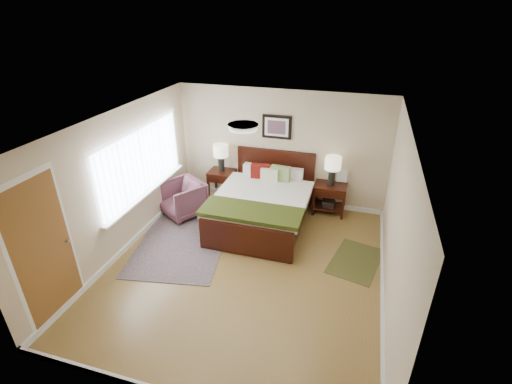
% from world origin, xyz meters
% --- Properties ---
extents(floor, '(5.00, 5.00, 0.00)m').
position_xyz_m(floor, '(0.00, 0.00, 0.00)').
color(floor, olive).
rests_on(floor, ground).
extents(back_wall, '(4.50, 0.04, 2.50)m').
position_xyz_m(back_wall, '(0.00, 2.50, 1.25)').
color(back_wall, '#C4B08E').
rests_on(back_wall, ground).
extents(front_wall, '(4.50, 0.04, 2.50)m').
position_xyz_m(front_wall, '(0.00, -2.50, 1.25)').
color(front_wall, '#C4B08E').
rests_on(front_wall, ground).
extents(left_wall, '(0.04, 5.00, 2.50)m').
position_xyz_m(left_wall, '(-2.25, 0.00, 1.25)').
color(left_wall, '#C4B08E').
rests_on(left_wall, ground).
extents(right_wall, '(0.04, 5.00, 2.50)m').
position_xyz_m(right_wall, '(2.25, 0.00, 1.25)').
color(right_wall, '#C4B08E').
rests_on(right_wall, ground).
extents(ceiling, '(4.50, 5.00, 0.02)m').
position_xyz_m(ceiling, '(0.00, 0.00, 2.50)').
color(ceiling, white).
rests_on(ceiling, back_wall).
extents(window, '(0.11, 2.72, 1.32)m').
position_xyz_m(window, '(-2.20, 0.70, 1.38)').
color(window, silver).
rests_on(window, left_wall).
extents(door, '(0.06, 1.00, 2.18)m').
position_xyz_m(door, '(-2.23, -1.75, 1.07)').
color(door, silver).
rests_on(door, ground).
extents(ceil_fixture, '(0.44, 0.44, 0.08)m').
position_xyz_m(ceil_fixture, '(0.00, 0.00, 2.47)').
color(ceil_fixture, white).
rests_on(ceil_fixture, ceiling).
extents(bed, '(1.83, 2.23, 1.20)m').
position_xyz_m(bed, '(-0.10, 1.40, 0.55)').
color(bed, '#320E07').
rests_on(bed, ground).
extents(wall_art, '(0.62, 0.05, 0.50)m').
position_xyz_m(wall_art, '(-0.09, 2.47, 1.72)').
color(wall_art, black).
rests_on(wall_art, back_wall).
extents(nightstand_left, '(0.56, 0.50, 0.66)m').
position_xyz_m(nightstand_left, '(-1.28, 2.25, 0.54)').
color(nightstand_left, '#320E07').
rests_on(nightstand_left, ground).
extents(nightstand_right, '(0.66, 0.49, 0.65)m').
position_xyz_m(nightstand_right, '(1.14, 2.26, 0.40)').
color(nightstand_right, '#320E07').
rests_on(nightstand_right, ground).
extents(lamp_left, '(0.33, 0.33, 0.61)m').
position_xyz_m(lamp_left, '(-1.28, 2.27, 1.09)').
color(lamp_left, black).
rests_on(lamp_left, nightstand_left).
extents(lamp_right, '(0.33, 0.33, 0.61)m').
position_xyz_m(lamp_right, '(1.14, 2.27, 1.08)').
color(lamp_right, black).
rests_on(lamp_right, nightstand_right).
extents(armchair, '(1.10, 1.11, 0.74)m').
position_xyz_m(armchair, '(-1.80, 1.31, 0.37)').
color(armchair, brown).
rests_on(armchair, ground).
extents(rug_persian, '(1.92, 2.44, 0.01)m').
position_xyz_m(rug_persian, '(-1.35, 0.30, 0.01)').
color(rug_persian, '#0B143B').
rests_on(rug_persian, ground).
extents(rug_navy, '(1.00, 1.28, 0.01)m').
position_xyz_m(rug_navy, '(1.80, 0.69, 0.01)').
color(rug_navy, black).
rests_on(rug_navy, ground).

